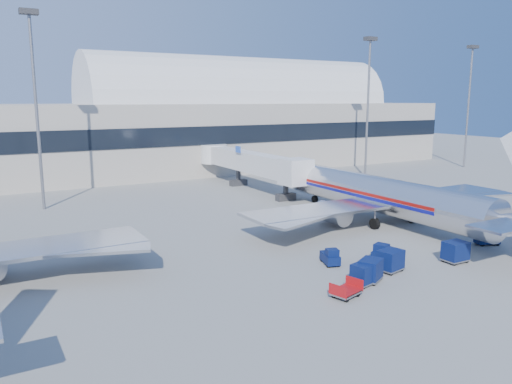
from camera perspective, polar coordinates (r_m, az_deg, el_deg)
ground at (r=44.10m, az=9.43°, el=-6.43°), size 260.00×260.00×0.00m
terminal at (r=89.62m, az=-21.39°, el=6.45°), size 170.00×28.15×21.00m
airliner_main at (r=53.21m, az=14.82°, el=-0.47°), size 32.00×37.26×12.07m
jetbridge_near at (r=72.66m, az=-1.24°, el=3.54°), size 4.40×27.50×6.25m
mast_west at (r=62.93m, az=-24.02°, el=11.49°), size 2.00×1.20×22.60m
mast_east at (r=84.58m, az=12.74°, el=11.65°), size 2.00×1.20×22.60m
mast_far_east at (r=103.08m, az=23.24°, el=10.82°), size 2.00×1.20×22.60m
barrier_near at (r=57.98m, az=22.10°, el=-2.52°), size 3.00×0.55×0.90m
barrier_mid at (r=60.57m, az=24.04°, el=-2.12°), size 3.00×0.55×0.90m
barrier_far at (r=63.23m, az=25.81°, el=-1.76°), size 3.00×0.55×0.90m
tug_lead at (r=41.27m, az=14.34°, el=-6.78°), size 2.65×2.00×1.55m
tug_right at (r=49.08m, az=24.82°, el=-4.79°), size 2.29×1.70×1.34m
tug_left at (r=39.80m, az=8.49°, el=-7.34°), size 1.65×2.31×1.36m
cart_train_a at (r=39.08m, az=15.12°, el=-7.52°), size 2.13×1.79×1.66m
cart_train_b at (r=36.71m, az=12.95°, el=-8.65°), size 2.27×2.09×1.61m
cart_train_c at (r=35.98m, az=12.20°, el=-9.11°), size 1.96×1.65×1.51m
cart_solo_near at (r=42.84m, az=21.83°, el=-6.31°), size 1.94×1.50×1.68m
cart_open_red at (r=33.76m, az=10.25°, el=-11.13°), size 2.30×1.90×0.54m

